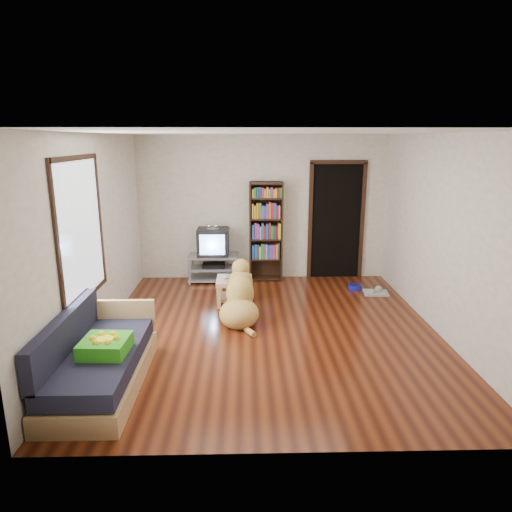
{
  "coord_description": "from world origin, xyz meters",
  "views": [
    {
      "loc": [
        -0.33,
        -5.75,
        2.52
      ],
      "look_at": [
        -0.17,
        0.58,
        0.9
      ],
      "focal_mm": 32.0,
      "sensor_mm": 36.0,
      "label": 1
    }
  ],
  "objects_px": {
    "green_cushion": "(105,346)",
    "coffee_table": "(234,286)",
    "laptop": "(234,278)",
    "dog_bowl": "(355,287)",
    "bookshelf": "(266,226)",
    "dog": "(240,299)",
    "tv_stand": "(214,267)",
    "crt_tv": "(213,241)",
    "sofa": "(98,363)",
    "grey_rag": "(376,293)"
  },
  "relations": [
    {
      "from": "green_cushion",
      "to": "bookshelf",
      "type": "relative_size",
      "value": 0.25
    },
    {
      "from": "tv_stand",
      "to": "crt_tv",
      "type": "relative_size",
      "value": 1.55
    },
    {
      "from": "grey_rag",
      "to": "coffee_table",
      "type": "distance_m",
      "value": 2.41
    },
    {
      "from": "laptop",
      "to": "crt_tv",
      "type": "bearing_deg",
      "value": 120.64
    },
    {
      "from": "laptop",
      "to": "coffee_table",
      "type": "bearing_deg",
      "value": 102.26
    },
    {
      "from": "tv_stand",
      "to": "green_cushion",
      "type": "bearing_deg",
      "value": -102.87
    },
    {
      "from": "laptop",
      "to": "dog",
      "type": "distance_m",
      "value": 0.73
    },
    {
      "from": "bookshelf",
      "to": "dog",
      "type": "bearing_deg",
      "value": -102.87
    },
    {
      "from": "tv_stand",
      "to": "sofa",
      "type": "distance_m",
      "value": 3.76
    },
    {
      "from": "sofa",
      "to": "dog_bowl",
      "type": "bearing_deg",
      "value": 42.07
    },
    {
      "from": "tv_stand",
      "to": "bookshelf",
      "type": "distance_m",
      "value": 1.2
    },
    {
      "from": "crt_tv",
      "to": "dog",
      "type": "xyz_separation_m",
      "value": [
        0.49,
        -1.92,
        -0.42
      ]
    },
    {
      "from": "bookshelf",
      "to": "sofa",
      "type": "distance_m",
      "value": 4.26
    },
    {
      "from": "laptop",
      "to": "dog_bowl",
      "type": "bearing_deg",
      "value": 29.95
    },
    {
      "from": "coffee_table",
      "to": "dog",
      "type": "height_order",
      "value": "dog"
    },
    {
      "from": "dog_bowl",
      "to": "grey_rag",
      "type": "distance_m",
      "value": 0.39
    },
    {
      "from": "laptop",
      "to": "sofa",
      "type": "height_order",
      "value": "sofa"
    },
    {
      "from": "dog",
      "to": "grey_rag",
      "type": "bearing_deg",
      "value": 26.4
    },
    {
      "from": "laptop",
      "to": "bookshelf",
      "type": "height_order",
      "value": "bookshelf"
    },
    {
      "from": "laptop",
      "to": "grey_rag",
      "type": "bearing_deg",
      "value": 22.08
    },
    {
      "from": "grey_rag",
      "to": "coffee_table",
      "type": "xyz_separation_m",
      "value": [
        -2.37,
        -0.38,
        0.27
      ]
    },
    {
      "from": "dog",
      "to": "tv_stand",
      "type": "bearing_deg",
      "value": 104.55
    },
    {
      "from": "sofa",
      "to": "dog",
      "type": "relative_size",
      "value": 1.66
    },
    {
      "from": "grey_rag",
      "to": "sofa",
      "type": "relative_size",
      "value": 0.22
    },
    {
      "from": "bookshelf",
      "to": "dog",
      "type": "height_order",
      "value": "bookshelf"
    },
    {
      "from": "dog",
      "to": "coffee_table",
      "type": "bearing_deg",
      "value": 97.11
    },
    {
      "from": "grey_rag",
      "to": "crt_tv",
      "type": "bearing_deg",
      "value": 163.98
    },
    {
      "from": "dog_bowl",
      "to": "grey_rag",
      "type": "height_order",
      "value": "dog_bowl"
    },
    {
      "from": "laptop",
      "to": "dog_bowl",
      "type": "relative_size",
      "value": 1.56
    },
    {
      "from": "dog_bowl",
      "to": "coffee_table",
      "type": "distance_m",
      "value": 2.18
    },
    {
      "from": "tv_stand",
      "to": "dog",
      "type": "bearing_deg",
      "value": -75.45
    },
    {
      "from": "sofa",
      "to": "coffee_table",
      "type": "bearing_deg",
      "value": 60.98
    },
    {
      "from": "bookshelf",
      "to": "green_cushion",
      "type": "bearing_deg",
      "value": -115.27
    },
    {
      "from": "bookshelf",
      "to": "dog_bowl",
      "type": "bearing_deg",
      "value": -22.09
    },
    {
      "from": "bookshelf",
      "to": "dog",
      "type": "xyz_separation_m",
      "value": [
        -0.46,
        -2.0,
        -0.68
      ]
    },
    {
      "from": "tv_stand",
      "to": "bookshelf",
      "type": "relative_size",
      "value": 0.5
    },
    {
      "from": "green_cushion",
      "to": "sofa",
      "type": "relative_size",
      "value": 0.25
    },
    {
      "from": "tv_stand",
      "to": "bookshelf",
      "type": "bearing_deg",
      "value": 5.63
    },
    {
      "from": "dog_bowl",
      "to": "laptop",
      "type": "bearing_deg",
      "value": -162.3
    },
    {
      "from": "coffee_table",
      "to": "crt_tv",
      "type": "bearing_deg",
      "value": 108.82
    },
    {
      "from": "laptop",
      "to": "grey_rag",
      "type": "xyz_separation_m",
      "value": [
        2.37,
        0.41,
        -0.4
      ]
    },
    {
      "from": "green_cushion",
      "to": "coffee_table",
      "type": "distance_m",
      "value": 2.86
    },
    {
      "from": "coffee_table",
      "to": "green_cushion",
      "type": "bearing_deg",
      "value": -115.98
    },
    {
      "from": "laptop",
      "to": "dog_bowl",
      "type": "xyz_separation_m",
      "value": [
        2.07,
        0.66,
        -0.37
      ]
    },
    {
      "from": "green_cushion",
      "to": "laptop",
      "type": "xyz_separation_m",
      "value": [
        1.25,
        2.54,
        -0.08
      ]
    },
    {
      "from": "laptop",
      "to": "dog",
      "type": "xyz_separation_m",
      "value": [
        0.09,
        -0.72,
        -0.09
      ]
    },
    {
      "from": "tv_stand",
      "to": "grey_rag",
      "type": "bearing_deg",
      "value": -15.6
    },
    {
      "from": "tv_stand",
      "to": "bookshelf",
      "type": "xyz_separation_m",
      "value": [
        0.95,
        0.09,
        0.73
      ]
    },
    {
      "from": "grey_rag",
      "to": "coffee_table",
      "type": "bearing_deg",
      "value": -170.88
    },
    {
      "from": "laptop",
      "to": "crt_tv",
      "type": "height_order",
      "value": "crt_tv"
    }
  ]
}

